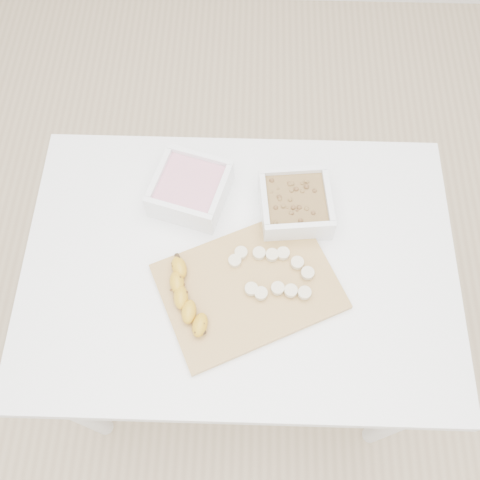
{
  "coord_description": "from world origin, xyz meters",
  "views": [
    {
      "loc": [
        0.01,
        -0.48,
        1.88
      ],
      "look_at": [
        0.0,
        0.03,
        0.81
      ],
      "focal_mm": 40.0,
      "sensor_mm": 36.0,
      "label": 1
    }
  ],
  "objects_px": {
    "table": "(240,278)",
    "banana": "(187,298)",
    "bowl_yogurt": "(190,189)",
    "cutting_board": "(249,286)",
    "bowl_granola": "(295,204)"
  },
  "relations": [
    {
      "from": "bowl_granola",
      "to": "table",
      "type": "bearing_deg",
      "value": -132.84
    },
    {
      "from": "bowl_yogurt",
      "to": "cutting_board",
      "type": "relative_size",
      "value": 0.54
    },
    {
      "from": "bowl_yogurt",
      "to": "banana",
      "type": "xyz_separation_m",
      "value": [
        0.01,
        -0.27,
        -0.01
      ]
    },
    {
      "from": "table",
      "to": "bowl_yogurt",
      "type": "relative_size",
      "value": 4.86
    },
    {
      "from": "table",
      "to": "banana",
      "type": "distance_m",
      "value": 0.2
    },
    {
      "from": "table",
      "to": "cutting_board",
      "type": "height_order",
      "value": "cutting_board"
    },
    {
      "from": "bowl_yogurt",
      "to": "banana",
      "type": "height_order",
      "value": "bowl_yogurt"
    },
    {
      "from": "banana",
      "to": "bowl_yogurt",
      "type": "bearing_deg",
      "value": 81.28
    },
    {
      "from": "bowl_yogurt",
      "to": "cutting_board",
      "type": "xyz_separation_m",
      "value": [
        0.14,
        -0.23,
        -0.03
      ]
    },
    {
      "from": "bowl_yogurt",
      "to": "bowl_granola",
      "type": "relative_size",
      "value": 1.17
    },
    {
      "from": "cutting_board",
      "to": "banana",
      "type": "bearing_deg",
      "value": -163.43
    },
    {
      "from": "banana",
      "to": "table",
      "type": "bearing_deg",
      "value": 30.85
    },
    {
      "from": "table",
      "to": "cutting_board",
      "type": "xyz_separation_m",
      "value": [
        0.02,
        -0.06,
        0.1
      ]
    },
    {
      "from": "table",
      "to": "bowl_yogurt",
      "type": "bearing_deg",
      "value": 125.4
    },
    {
      "from": "bowl_yogurt",
      "to": "banana",
      "type": "bearing_deg",
      "value": -87.72
    }
  ]
}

